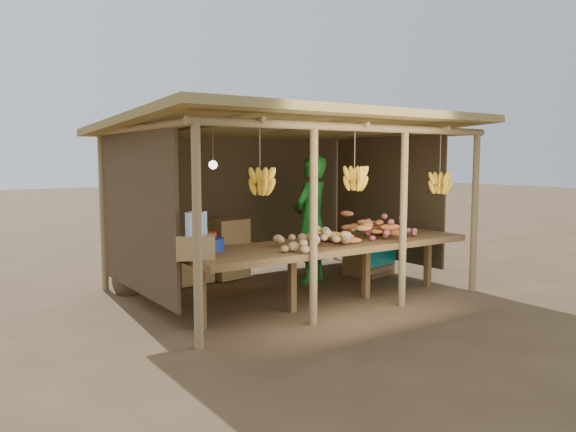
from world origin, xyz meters
TOP-DOWN VIEW (x-y plane):
  - ground at (0.00, 0.00)m, footprint 60.00×60.00m
  - stall_structure at (-0.00, -0.18)m, footprint 4.70×3.50m
  - counter at (0.00, -0.95)m, footprint 3.90×1.05m
  - potato_heap at (-0.42, -1.16)m, footprint 1.10×0.72m
  - sweet_potato_heap at (0.51, -0.97)m, footprint 1.06×0.65m
  - onion_heap at (0.90, -1.02)m, footprint 0.89×0.59m
  - banana_pile at (-0.13, -0.88)m, footprint 0.60×0.44m
  - tomato_basin at (-1.57, -0.62)m, footprint 0.41×0.41m
  - bottle_box at (-1.90, -1.02)m, footprint 0.48×0.43m
  - vendor at (0.59, 0.24)m, footprint 0.81×0.68m
  - tarp_crate at (1.69, 0.16)m, footprint 0.86×0.79m
  - carton_stack at (-0.55, 1.15)m, footprint 1.26×0.54m
  - burlap_sacks at (-1.74, 1.08)m, footprint 0.79×0.41m

SIDE VIEW (x-z plane):
  - ground at x=0.00m, z-range 0.00..0.00m
  - burlap_sacks at x=-1.74m, z-range -0.04..0.52m
  - tarp_crate at x=1.69m, z-range -0.08..0.80m
  - carton_stack at x=-0.55m, z-range -0.05..0.85m
  - counter at x=0.00m, z-range 0.34..1.14m
  - tomato_basin at x=-1.57m, z-range 0.78..0.99m
  - vendor at x=0.59m, z-range 0.00..1.89m
  - banana_pile at x=-0.13m, z-range 0.80..1.14m
  - onion_heap at x=0.90m, z-range 0.80..1.16m
  - sweet_potato_heap at x=0.51m, z-range 0.80..1.16m
  - potato_heap at x=-0.42m, z-range 0.80..1.17m
  - bottle_box at x=-1.90m, z-range 0.74..1.24m
  - stall_structure at x=0.00m, z-range 0.68..3.11m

